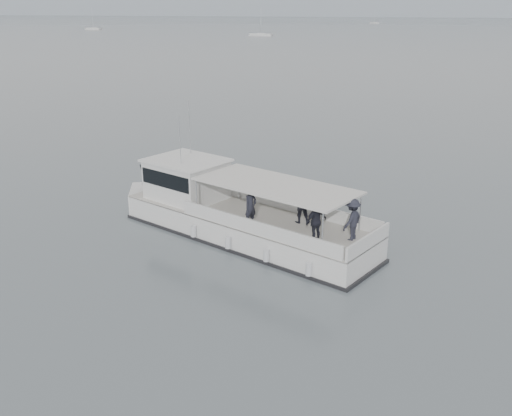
# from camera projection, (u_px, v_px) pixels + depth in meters

# --- Properties ---
(ground) EXTENTS (1400.00, 1400.00, 0.00)m
(ground) POSITION_uv_depth(u_px,v_px,m) (297.00, 277.00, 23.88)
(ground) COLOR slate
(ground) RESTS_ON ground
(headland) EXTENTS (1400.00, 90.00, 28.00)m
(headland) POSITION_uv_depth(u_px,v_px,m) (410.00, 1.00, 529.34)
(headland) COLOR #939EA8
(headland) RESTS_ON ground
(tour_boat) EXTENTS (14.57, 8.88, 6.35)m
(tour_boat) POSITION_uv_depth(u_px,v_px,m) (226.00, 212.00, 28.29)
(tour_boat) COLOR white
(tour_boat) RESTS_ON ground
(moored_fleet) EXTENTS (357.24, 346.17, 9.93)m
(moored_fleet) POSITION_uv_depth(u_px,v_px,m) (433.00, 35.00, 204.23)
(moored_fleet) COLOR white
(moored_fleet) RESTS_ON ground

